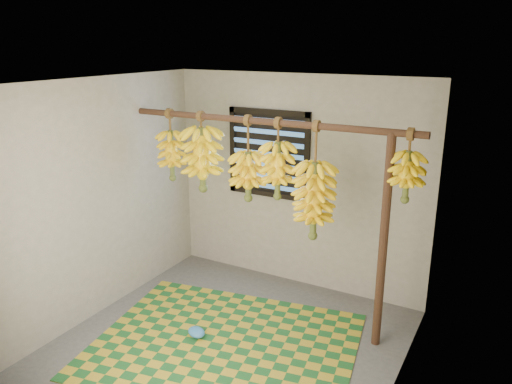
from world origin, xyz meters
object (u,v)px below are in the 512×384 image
Objects in this scene: banana_bunch_d at (278,170)px; banana_bunch_e at (314,201)px; banana_bunch_a at (172,155)px; support_post at (383,245)px; banana_bunch_b at (202,159)px; woven_mat at (224,345)px; plastic_bag at (196,332)px; banana_bunch_f at (407,177)px; banana_bunch_c at (248,176)px.

banana_bunch_e is (0.38, -0.00, -0.24)m from banana_bunch_d.
banana_bunch_a is 1.26m from banana_bunch_d.
banana_bunch_b is at bearing -180.00° from support_post.
banana_bunch_b is 1.27m from banana_bunch_e.
plastic_bag reaches higher than woven_mat.
plastic_bag is 0.26× the size of banana_bunch_a.
banana_bunch_a is (-1.08, 0.72, 1.55)m from woven_mat.
banana_bunch_d is at bearing 76.08° from woven_mat.
banana_bunch_a is 2.46m from banana_bunch_f.
plastic_bag is 0.24× the size of banana_bunch_c.
banana_bunch_a is at bearing 180.00° from banana_bunch_b.
banana_bunch_f is at bearing 23.38° from plastic_bag.
banana_bunch_e and banana_bunch_f have the same top height.
banana_bunch_a is 0.98× the size of banana_bunch_d.
plastic_bag is 0.25× the size of banana_bunch_d.
plastic_bag is at bearing -43.21° from banana_bunch_a.
banana_bunch_e is at bearing -0.00° from banana_bunch_c.
support_post reaches higher than plastic_bag.
woven_mat is 11.91× the size of plastic_bag.
banana_bunch_a is 0.93× the size of banana_bunch_b.
plastic_bag is 0.18× the size of banana_bunch_e.
banana_bunch_d is at bearing 0.00° from banana_bunch_b.
banana_bunch_d is 1.25× the size of banana_bunch_f.
woven_mat is 3.11× the size of banana_bunch_a.
banana_bunch_d is 0.70× the size of banana_bunch_e.
support_post is at bearing -0.00° from banana_bunch_a.
woven_mat is at bearing -78.60° from banana_bunch_c.
banana_bunch_c and banana_bunch_e have the same top height.
plastic_bag is 0.24× the size of banana_bunch_b.
banana_bunch_a is at bearing 180.00° from banana_bunch_f.
support_post is 1.99m from banana_bunch_b.
woven_mat is 1.71m from banana_bunch_d.
banana_bunch_b is at bearing 117.57° from plastic_bag.
banana_bunch_f is (0.15, 0.00, 0.64)m from support_post.
plastic_bag is at bearing -154.61° from support_post.
woven_mat is at bearing -149.69° from support_post.
banana_bunch_c is at bearing 180.00° from support_post.
plastic_bag is 0.32× the size of banana_bunch_f.
banana_bunch_d is 0.45m from banana_bunch_e.
banana_bunch_c is at bearing 180.00° from banana_bunch_f.
banana_bunch_c is (0.16, 0.73, 1.40)m from plastic_bag.
banana_bunch_b is at bearing -180.00° from banana_bunch_d.
banana_bunch_d is (0.49, 0.73, 1.50)m from plastic_bag.
plastic_bag is at bearing -139.91° from banana_bunch_e.
banana_bunch_c is at bearing 0.00° from banana_bunch_b.
woven_mat is 2.02m from banana_bunch_a.
banana_bunch_a is at bearing 180.00° from banana_bunch_e.
banana_bunch_f is at bearing -0.00° from banana_bunch_a.
banana_bunch_e is 1.78× the size of banana_bunch_f.
banana_bunch_c is 1.35× the size of banana_bunch_f.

